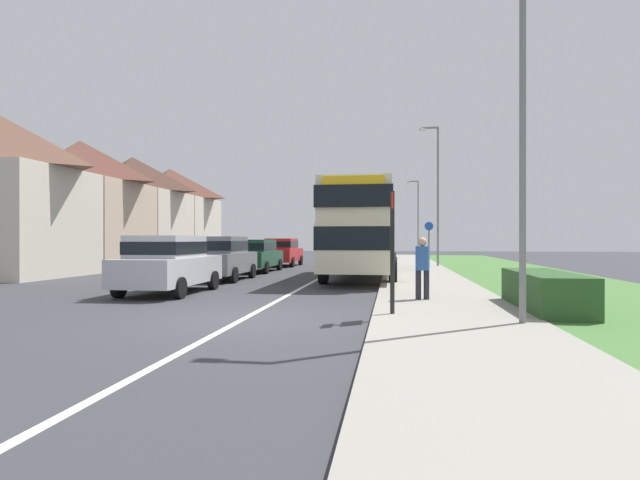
{
  "coord_description": "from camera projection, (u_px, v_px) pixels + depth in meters",
  "views": [
    {
      "loc": [
        3.0,
        -9.95,
        1.63
      ],
      "look_at": [
        0.71,
        6.05,
        1.6
      ],
      "focal_mm": 28.43,
      "sensor_mm": 36.0,
      "label": 1
    }
  ],
  "objects": [
    {
      "name": "street_lamp_mid",
      "position": [
        436.0,
        187.0,
        28.72
      ],
      "size": [
        1.14,
        0.2,
        8.01
      ],
      "color": "slate",
      "rests_on": "ground_plane"
    },
    {
      "name": "cycle_route_sign",
      "position": [
        429.0,
        243.0,
        26.05
      ],
      "size": [
        0.44,
        0.08,
        2.52
      ],
      "color": "slate",
      "rests_on": "ground_plane"
    },
    {
      "name": "parked_car_silver",
      "position": [
        168.0,
        262.0,
        15.07
      ],
      "size": [
        1.97,
        4.2,
        1.73
      ],
      "color": "#B7B7BC",
      "rests_on": "ground_plane"
    },
    {
      "name": "house_terrace_far_side",
      "position": [
        109.0,
        208.0,
        30.1
      ],
      "size": [
        6.21,
        22.21,
        6.96
      ],
      "color": "beige",
      "rests_on": "ground_plane"
    },
    {
      "name": "double_decker_bus",
      "position": [
        362.0,
        227.0,
        20.92
      ],
      "size": [
        2.8,
        10.01,
        3.7
      ],
      "color": "beige",
      "rests_on": "ground_plane"
    },
    {
      "name": "grass_verge_seaward",
      "position": [
        579.0,
        293.0,
        15.01
      ],
      "size": [
        6.0,
        68.0,
        0.08
      ],
      "primitive_type": "cube",
      "color": "#477538",
      "rests_on": "ground_plane"
    },
    {
      "name": "parked_car_grey",
      "position": [
        221.0,
        256.0,
        19.99
      ],
      "size": [
        2.0,
        3.98,
        1.73
      ],
      "color": "slate",
      "rests_on": "ground_plane"
    },
    {
      "name": "lane_marking_centre",
      "position": [
        308.0,
        284.0,
        18.2
      ],
      "size": [
        0.14,
        60.0,
        0.01
      ],
      "primitive_type": "cube",
      "color": "silver",
      "rests_on": "ground_plane"
    },
    {
      "name": "parked_car_dark_green",
      "position": [
        256.0,
        254.0,
        25.09
      ],
      "size": [
        1.88,
        4.59,
        1.61
      ],
      "color": "#19472D",
      "rests_on": "ground_plane"
    },
    {
      "name": "pedestrian_at_stop",
      "position": [
        422.0,
        265.0,
        12.65
      ],
      "size": [
        0.34,
        0.34,
        1.67
      ],
      "color": "#23232D",
      "rests_on": "ground_plane"
    },
    {
      "name": "street_lamp_near",
      "position": [
        517.0,
        83.0,
        9.11
      ],
      "size": [
        1.14,
        0.2,
        7.79
      ],
      "color": "slate",
      "rests_on": "ground_plane"
    },
    {
      "name": "parked_car_red",
      "position": [
        282.0,
        251.0,
        30.55
      ],
      "size": [
        1.91,
        4.36,
        1.67
      ],
      "color": "#B21E1E",
      "rests_on": "ground_plane"
    },
    {
      "name": "roadside_hedge",
      "position": [
        545.0,
        293.0,
        11.06
      ],
      "size": [
        1.1,
        3.49,
        0.9
      ],
      "primitive_type": "cube",
      "color": "#2D5128",
      "rests_on": "ground_plane"
    },
    {
      "name": "ground_plane",
      "position": [
        243.0,
        319.0,
        10.28
      ],
      "size": [
        120.0,
        120.0,
        0.0
      ],
      "primitive_type": "plane",
      "color": "#38383D"
    },
    {
      "name": "pavement_near_side",
      "position": [
        432.0,
        290.0,
        15.62
      ],
      "size": [
        3.2,
        68.0,
        0.12
      ],
      "primitive_type": "cube",
      "color": "gray",
      "rests_on": "ground_plane"
    },
    {
      "name": "street_lamp_far",
      "position": [
        417.0,
        213.0,
        47.93
      ],
      "size": [
        1.14,
        0.2,
        7.16
      ],
      "color": "slate",
      "rests_on": "ground_plane"
    },
    {
      "name": "bus_stop_sign",
      "position": [
        392.0,
        243.0,
        10.23
      ],
      "size": [
        0.09,
        0.52,
        2.6
      ],
      "color": "black",
      "rests_on": "ground_plane"
    }
  ]
}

